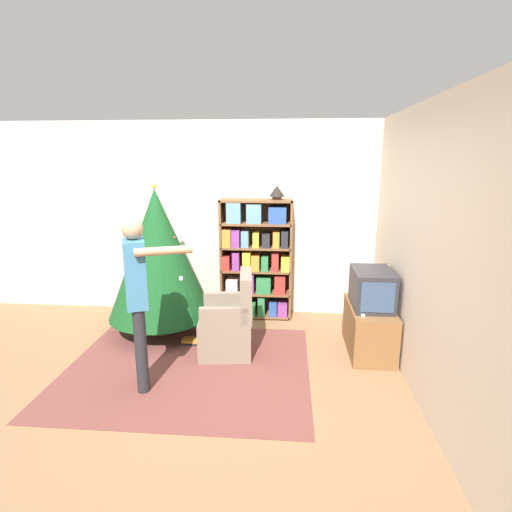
% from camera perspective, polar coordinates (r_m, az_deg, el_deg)
% --- Properties ---
extents(ground_plane, '(14.00, 14.00, 0.00)m').
position_cam_1_polar(ground_plane, '(4.13, -7.42, -17.01)').
color(ground_plane, '#846042').
extents(wall_back, '(8.00, 0.10, 2.60)m').
position_cam_1_polar(wall_back, '(5.49, -3.72, 5.24)').
color(wall_back, beige).
rests_on(wall_back, ground_plane).
extents(wall_right, '(0.10, 8.00, 2.60)m').
position_cam_1_polar(wall_right, '(3.76, 23.40, 0.27)').
color(wall_right, beige).
rests_on(wall_right, ground_plane).
extents(area_rug, '(2.48, 2.06, 0.01)m').
position_cam_1_polar(area_rug, '(4.34, -9.68, -15.41)').
color(area_rug, brown).
rests_on(area_rug, ground_plane).
extents(bookshelf, '(0.94, 0.32, 1.60)m').
position_cam_1_polar(bookshelf, '(5.31, 0.05, -0.53)').
color(bookshelf, brown).
rests_on(bookshelf, ground_plane).
extents(tv_stand, '(0.45, 0.87, 0.53)m').
position_cam_1_polar(tv_stand, '(4.68, 15.83, -9.96)').
color(tv_stand, brown).
rests_on(tv_stand, ground_plane).
extents(television, '(0.41, 0.60, 0.41)m').
position_cam_1_polar(television, '(4.51, 16.22, -4.47)').
color(television, '#28282D').
rests_on(television, tv_stand).
extents(game_remote, '(0.04, 0.12, 0.02)m').
position_cam_1_polar(game_remote, '(4.31, 14.93, -7.97)').
color(game_remote, white).
rests_on(game_remote, tv_stand).
extents(christmas_tree, '(1.25, 1.25, 1.84)m').
position_cam_1_polar(christmas_tree, '(4.94, -13.83, 0.29)').
color(christmas_tree, '#4C3323').
rests_on(christmas_tree, ground_plane).
extents(armchair, '(0.63, 0.62, 0.92)m').
position_cam_1_polar(armchair, '(4.46, -3.86, -9.85)').
color(armchair, '#7A6B5B').
rests_on(armchair, ground_plane).
extents(standing_person, '(0.72, 0.44, 1.61)m').
position_cam_1_polar(standing_person, '(3.74, -16.52, -4.79)').
color(standing_person, '#232328').
rests_on(standing_person, ground_plane).
extents(table_lamp, '(0.20, 0.20, 0.18)m').
position_cam_1_polar(table_lamp, '(5.16, 3.01, 9.18)').
color(table_lamp, '#473828').
rests_on(table_lamp, bookshelf).
extents(book_pile_near_tree, '(0.22, 0.18, 0.05)m').
position_cam_1_polar(book_pile_near_tree, '(4.84, -9.40, -11.90)').
color(book_pile_near_tree, '#232328').
rests_on(book_pile_near_tree, ground_plane).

